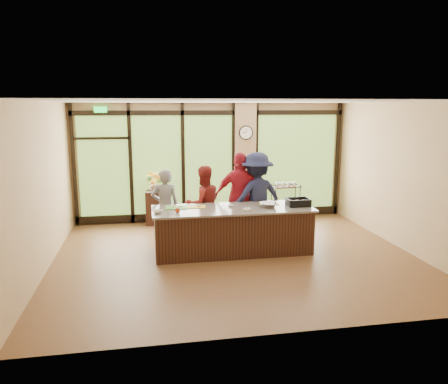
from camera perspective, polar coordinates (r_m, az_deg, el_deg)
name	(u,v)px	position (r m, az deg, el deg)	size (l,w,h in m)	color
floor	(236,257)	(8.69, 1.52, -8.45)	(7.00, 7.00, 0.00)	brown
ceiling	(236,101)	(8.18, 1.63, 11.75)	(7.00, 7.00, 0.00)	silver
back_wall	(212,162)	(11.23, -1.55, 3.92)	(7.00, 7.00, 0.00)	tan
left_wall	(42,188)	(8.34, -22.69, 0.51)	(6.00, 6.00, 0.00)	tan
right_wall	(404,177)	(9.64, 22.40, 1.87)	(6.00, 6.00, 0.00)	tan
window_wall	(219,166)	(11.22, -0.69, 3.38)	(6.90, 0.12, 3.00)	tan
island_base	(233,231)	(8.83, 1.14, -5.11)	(3.10, 1.00, 0.88)	#321910
countertop	(233,209)	(8.72, 1.15, -2.21)	(3.20, 1.10, 0.04)	slate
wall_clock	(246,133)	(11.19, 2.88, 7.75)	(0.36, 0.04, 0.36)	black
cook_left	(165,207)	(9.38, -7.69, -1.90)	(0.59, 0.39, 1.62)	slate
cook_midleft	(203,204)	(9.42, -2.72, -1.61)	(0.81, 0.63, 1.67)	maroon
cook_midright	(241,197)	(9.54, 2.20, -0.62)	(1.13, 0.47, 1.94)	maroon
cook_right	(257,197)	(9.52, 4.29, -0.64)	(1.26, 0.72, 1.94)	#181B35
roasting_pan	(298,204)	(9.02, 9.66, -1.52)	(0.45, 0.35, 0.08)	black
mixing_bowl	(269,205)	(8.82, 5.85, -1.68)	(0.36, 0.36, 0.09)	silver
cutting_board_left	(177,207)	(8.77, -6.22, -2.01)	(0.43, 0.32, 0.01)	#4D9C38
cutting_board_center	(196,207)	(8.81, -3.65, -1.92)	(0.38, 0.28, 0.01)	gold
cutting_board_right	(269,203)	(9.14, 5.85, -1.46)	(0.40, 0.30, 0.01)	gold
prep_bowl_near	(158,212)	(8.37, -8.62, -2.57)	(0.17, 0.17, 0.05)	silver
prep_bowl_mid	(247,210)	(8.46, 2.99, -2.34)	(0.15, 0.15, 0.05)	silver
prep_bowl_far	(231,206)	(8.83, 0.89, -1.80)	(0.12, 0.12, 0.03)	silver
red_ramekin	(178,211)	(8.36, -6.09, -2.45)	(0.10, 0.10, 0.08)	#BB3112
flower_stand	(155,207)	(11.05, -9.03, -2.01)	(0.42, 0.42, 0.85)	#321910
flower_vase	(154,185)	(10.93, -9.12, 0.87)	(0.27, 0.27, 0.28)	olive
bar_cart	(286,197)	(11.50, 8.05, -0.62)	(0.76, 0.49, 0.98)	#321910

